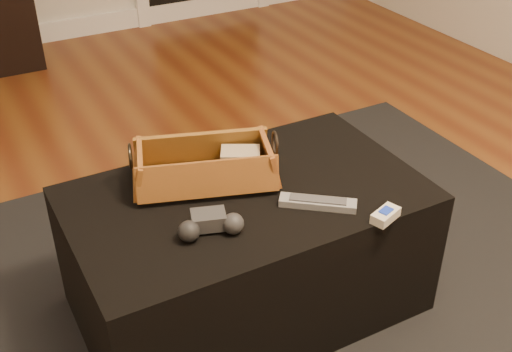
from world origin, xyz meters
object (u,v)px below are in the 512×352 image
tv_remote (199,178)px  game_controller (210,224)px  ottoman (247,251)px  wicker_basket (205,168)px  silver_remote (318,203)px  cream_gadget (386,215)px

tv_remote → game_controller: game_controller is taller
ottoman → wicker_basket: wicker_basket is taller
wicker_basket → tv_remote: bearing=-161.5°
silver_remote → cream_gadget: cream_gadget is taller
tv_remote → silver_remote: 0.35m
tv_remote → cream_gadget: size_ratio=2.28×
wicker_basket → silver_remote: 0.34m
ottoman → game_controller: size_ratio=5.58×
ottoman → game_controller: (-0.17, -0.12, 0.24)m
tv_remote → wicker_basket: bearing=30.9°
tv_remote → silver_remote: bearing=-33.3°
tv_remote → cream_gadget: (0.37, -0.39, -0.01)m
wicker_basket → game_controller: bearing=-111.6°
game_controller → tv_remote: bearing=73.3°
cream_gadget → game_controller: bearing=158.9°
cream_gadget → tv_remote: bearing=133.4°
wicker_basket → silver_remote: (0.22, -0.26, -0.04)m
game_controller → silver_remote: bearing=-5.4°
silver_remote → ottoman: bearing=132.8°
game_controller → silver_remote: size_ratio=0.92×
tv_remote → wicker_basket: (0.02, 0.01, 0.02)m
ottoman → cream_gadget: 0.45m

